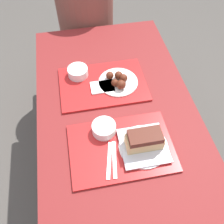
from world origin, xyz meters
name	(u,v)px	position (x,y,z in m)	size (l,w,h in m)	color
ground_plane	(116,176)	(0.00, 0.00, 0.00)	(12.00, 12.00, 0.00)	#4C4742
picnic_table	(118,127)	(0.00, 0.00, 0.65)	(0.77, 1.45, 0.77)	maroon
picnic_bench_far	(94,51)	(0.00, 0.94, 0.39)	(0.73, 0.28, 0.47)	maroon
tray_near	(121,148)	(-0.02, -0.18, 0.77)	(0.45, 0.31, 0.01)	red
tray_far	(103,84)	(-0.04, 0.20, 0.77)	(0.45, 0.31, 0.01)	red
bowl_coleslaw_near	(104,128)	(-0.08, -0.09, 0.80)	(0.11, 0.11, 0.05)	white
brisket_sandwich_plate	(144,143)	(0.07, -0.20, 0.81)	(0.21, 0.21, 0.10)	white
plastic_fork_near	(109,160)	(-0.09, -0.24, 0.78)	(0.06, 0.17, 0.00)	white
plastic_knife_near	(114,159)	(-0.07, -0.24, 0.78)	(0.04, 0.17, 0.00)	white
bowl_coleslaw_far	(78,71)	(-0.16, 0.29, 0.80)	(0.11, 0.11, 0.05)	white
wings_plate_far	(118,81)	(0.04, 0.19, 0.79)	(0.21, 0.21, 0.06)	white
napkin_far	(102,87)	(-0.05, 0.18, 0.78)	(0.12, 0.08, 0.01)	white
person_seated_across	(85,8)	(-0.05, 0.94, 0.77)	(0.40, 0.40, 0.74)	brown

